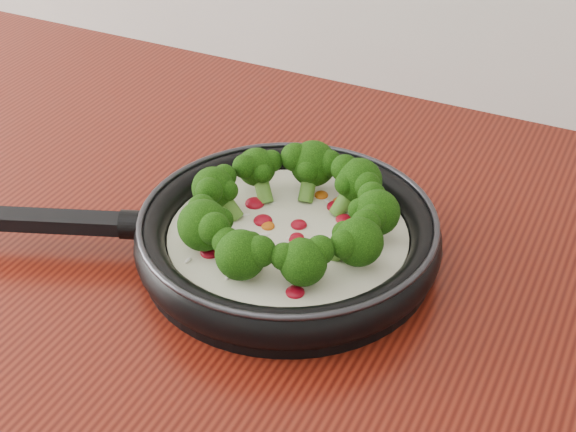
% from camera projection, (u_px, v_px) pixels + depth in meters
% --- Properties ---
extents(skillet, '(0.48, 0.38, 0.08)m').
position_uv_depth(skillet, '(286.00, 232.00, 0.79)').
color(skillet, black).
rests_on(skillet, counter).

